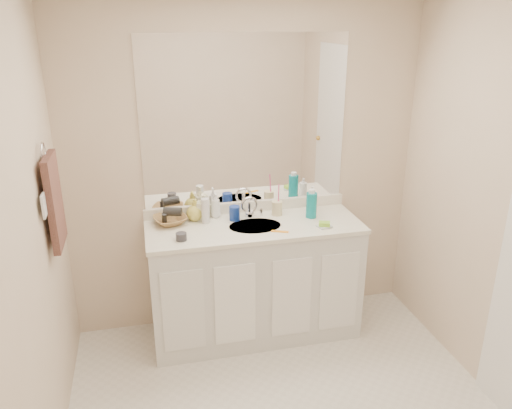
% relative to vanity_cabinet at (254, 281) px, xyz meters
% --- Properties ---
extents(wall_back, '(2.60, 0.02, 2.40)m').
position_rel_vanity_cabinet_xyz_m(wall_back, '(0.00, 0.28, 0.77)').
color(wall_back, beige).
rests_on(wall_back, floor).
extents(wall_left, '(0.02, 2.60, 2.40)m').
position_rel_vanity_cabinet_xyz_m(wall_left, '(-1.30, -1.02, 0.77)').
color(wall_left, beige).
rests_on(wall_left, floor).
extents(vanity_cabinet, '(1.50, 0.55, 0.85)m').
position_rel_vanity_cabinet_xyz_m(vanity_cabinet, '(0.00, 0.00, 0.00)').
color(vanity_cabinet, silver).
rests_on(vanity_cabinet, floor).
extents(countertop, '(1.52, 0.57, 0.03)m').
position_rel_vanity_cabinet_xyz_m(countertop, '(0.00, 0.00, 0.44)').
color(countertop, white).
rests_on(countertop, vanity_cabinet).
extents(backsplash, '(1.52, 0.03, 0.08)m').
position_rel_vanity_cabinet_xyz_m(backsplash, '(0.00, 0.26, 0.50)').
color(backsplash, white).
rests_on(backsplash, countertop).
extents(sink_basin, '(0.37, 0.37, 0.02)m').
position_rel_vanity_cabinet_xyz_m(sink_basin, '(0.00, -0.02, 0.44)').
color(sink_basin, beige).
rests_on(sink_basin, countertop).
extents(faucet, '(0.02, 0.02, 0.11)m').
position_rel_vanity_cabinet_xyz_m(faucet, '(0.00, 0.16, 0.51)').
color(faucet, silver).
rests_on(faucet, countertop).
extents(mirror, '(1.48, 0.01, 1.20)m').
position_rel_vanity_cabinet_xyz_m(mirror, '(0.00, 0.27, 1.14)').
color(mirror, white).
rests_on(mirror, wall_back).
extents(blue_mug, '(0.08, 0.08, 0.11)m').
position_rel_vanity_cabinet_xyz_m(blue_mug, '(-0.12, 0.12, 0.51)').
color(blue_mug, navy).
rests_on(blue_mug, countertop).
extents(tan_cup, '(0.10, 0.10, 0.10)m').
position_rel_vanity_cabinet_xyz_m(tan_cup, '(0.21, 0.15, 0.51)').
color(tan_cup, beige).
rests_on(tan_cup, countertop).
extents(toothbrush, '(0.02, 0.04, 0.18)m').
position_rel_vanity_cabinet_xyz_m(toothbrush, '(0.22, 0.15, 0.60)').
color(toothbrush, '#F4408D').
rests_on(toothbrush, tan_cup).
extents(mouthwash_bottle, '(0.10, 0.10, 0.19)m').
position_rel_vanity_cabinet_xyz_m(mouthwash_bottle, '(0.44, 0.04, 0.55)').
color(mouthwash_bottle, '#0B828E').
rests_on(mouthwash_bottle, countertop).
extents(clear_pump_bottle, '(0.07, 0.07, 0.16)m').
position_rel_vanity_cabinet_xyz_m(clear_pump_bottle, '(0.48, 0.16, 0.53)').
color(clear_pump_bottle, white).
rests_on(clear_pump_bottle, countertop).
extents(soap_dish, '(0.11, 0.10, 0.01)m').
position_rel_vanity_cabinet_xyz_m(soap_dish, '(0.46, -0.16, 0.46)').
color(soap_dish, silver).
rests_on(soap_dish, countertop).
extents(green_soap, '(0.09, 0.08, 0.03)m').
position_rel_vanity_cabinet_xyz_m(green_soap, '(0.46, -0.16, 0.48)').
color(green_soap, '#90D834').
rests_on(green_soap, soap_dish).
extents(orange_comb, '(0.12, 0.07, 0.00)m').
position_rel_vanity_cabinet_xyz_m(orange_comb, '(0.14, -0.16, 0.46)').
color(orange_comb, orange).
rests_on(orange_comb, countertop).
extents(dark_jar, '(0.08, 0.08, 0.05)m').
position_rel_vanity_cabinet_xyz_m(dark_jar, '(-0.53, -0.14, 0.48)').
color(dark_jar, '#323037').
rests_on(dark_jar, countertop).
extents(extra_white_bottle, '(0.07, 0.07, 0.18)m').
position_rel_vanity_cabinet_xyz_m(extra_white_bottle, '(-0.33, 0.11, 0.55)').
color(extra_white_bottle, silver).
rests_on(extra_white_bottle, countertop).
extents(soap_bottle_white, '(0.07, 0.07, 0.18)m').
position_rel_vanity_cabinet_xyz_m(soap_bottle_white, '(-0.24, 0.21, 0.55)').
color(soap_bottle_white, white).
rests_on(soap_bottle_white, countertop).
extents(soap_bottle_cream, '(0.11, 0.11, 0.20)m').
position_rel_vanity_cabinet_xyz_m(soap_bottle_cream, '(-0.33, 0.18, 0.55)').
color(soap_bottle_cream, '#F0EEC3').
rests_on(soap_bottle_cream, countertop).
extents(soap_bottle_yellow, '(0.15, 0.15, 0.16)m').
position_rel_vanity_cabinet_xyz_m(soap_bottle_yellow, '(-0.40, 0.18, 0.53)').
color(soap_bottle_yellow, '#DBCF55').
rests_on(soap_bottle_yellow, countertop).
extents(wicker_basket, '(0.28, 0.28, 0.06)m').
position_rel_vanity_cabinet_xyz_m(wicker_basket, '(-0.58, 0.15, 0.48)').
color(wicker_basket, olive).
rests_on(wicker_basket, countertop).
extents(hair_dryer, '(0.14, 0.09, 0.06)m').
position_rel_vanity_cabinet_xyz_m(hair_dryer, '(-0.56, 0.15, 0.54)').
color(hair_dryer, black).
rests_on(hair_dryer, wicker_basket).
extents(towel_ring, '(0.01, 0.11, 0.11)m').
position_rel_vanity_cabinet_xyz_m(towel_ring, '(-1.27, -0.25, 1.12)').
color(towel_ring, silver).
rests_on(towel_ring, wall_left).
extents(hand_towel, '(0.04, 0.32, 0.55)m').
position_rel_vanity_cabinet_xyz_m(hand_towel, '(-1.25, -0.25, 0.82)').
color(hand_towel, '#3F2622').
rests_on(hand_towel, towel_ring).
extents(switch_plate, '(0.01, 0.08, 0.13)m').
position_rel_vanity_cabinet_xyz_m(switch_plate, '(-1.27, -0.45, 0.88)').
color(switch_plate, white).
rests_on(switch_plate, wall_left).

